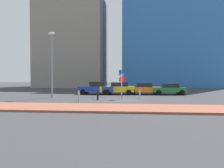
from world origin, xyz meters
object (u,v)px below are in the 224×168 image
Objects in this scene: parked_car_blue at (97,88)px; traffic_bollard_near at (140,94)px; parked_car_orange at (144,88)px; traffic_bollard_far at (79,96)px; traffic_bollard_mid at (98,95)px; parking_meter at (98,90)px; parked_car_yellow at (117,88)px; parked_car_green at (169,89)px; street_lamp at (52,59)px; parking_sign_post at (122,81)px.

parked_car_blue is 6.91m from traffic_bollard_near.
traffic_bollard_far is (-6.13, -8.36, -0.26)m from parked_car_orange.
traffic_bollard_mid is 2.01m from traffic_bollard_far.
parked_car_yellow is at bearing 70.24° from parking_meter.
parked_car_orange is 3.03m from parked_car_green.
street_lamp reaches higher than traffic_bollard_near.
street_lamp reaches higher than parking_sign_post.
parking_meter reaches higher than traffic_bollard_far.
traffic_bollard_near is (-0.64, -4.93, -0.28)m from parked_car_orange.
parked_car_green is at bearing 42.20° from traffic_bollard_mid.
traffic_bollard_far is (-1.48, -1.35, 0.01)m from traffic_bollard_mid.
parked_car_blue is at bearing 100.85° from parking_meter.
street_lamp is 5.92m from traffic_bollard_far.
parked_car_yellow reaches higher than parking_meter.
parked_car_orange is at bearing 44.77° from parking_meter.
parked_car_yellow is at bearing 70.60° from traffic_bollard_far.
parked_car_blue is at bearing -178.00° from parked_car_green.
parked_car_blue is 0.67× the size of street_lamp.
street_lamp is 7.06× the size of traffic_bollard_far.
parked_car_green is (6.30, 0.18, -0.07)m from parked_car_yellow.
parked_car_orange is 4.39× the size of traffic_bollard_near.
traffic_bollard_mid is (-4.01, -2.08, 0.01)m from traffic_bollard_near.
traffic_bollard_mid is at bearing -80.02° from parked_car_blue.
parking_meter is at bearing -148.68° from parked_car_green.
parked_car_blue is 1.10× the size of parked_car_green.
traffic_bollard_near is (9.09, 0.34, -3.55)m from street_lamp.
parked_car_orange reaches higher than traffic_bollard_far.
street_lamp is at bearing 161.07° from traffic_bollard_mid.
parked_car_blue is 6.58m from parking_sign_post.
parked_car_green is 9.34m from parking_meter.
traffic_bollard_mid is at bearing -101.50° from parked_car_yellow.
traffic_bollard_mid is at bearing -123.52° from parked_car_orange.
parking_sign_post is at bearing -58.75° from parked_car_blue.
parked_car_yellow is 6.30m from parked_car_green.
parked_car_blue is 2.56m from parked_car_yellow.
parked_car_blue is 4.63m from parking_meter.
parked_car_green is 14.18m from street_lamp.
street_lamp reaches higher than parked_car_blue.
traffic_bollard_far is at bearing -109.40° from parked_car_yellow.
parking_meter is (-2.50, 1.01, -0.97)m from parking_sign_post.
parked_car_orange reaches higher than parking_meter.
parked_car_blue reaches higher than traffic_bollard_near.
traffic_bollard_near is at bearing -60.84° from parked_car_yellow.
street_lamp is 7.33× the size of traffic_bollard_near.
parked_car_orange is 4.28× the size of traffic_bollard_mid.
parking_sign_post is 3.04× the size of traffic_bollard_mid.
parked_car_orange is 0.60× the size of street_lamp.
parked_car_green is 12.37m from traffic_bollard_far.
parked_car_yellow is 8.63m from traffic_bollard_far.
parked_car_green is 0.60× the size of street_lamp.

